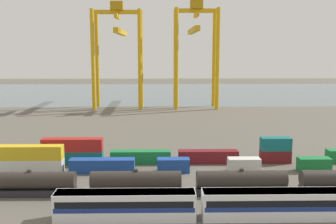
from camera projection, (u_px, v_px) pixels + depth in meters
name	position (u px, v px, depth m)	size (l,w,h in m)	color
ground_plane	(190.00, 130.00, 114.95)	(420.00, 420.00, 0.00)	#5B564C
harbour_water	(176.00, 93.00, 215.56)	(400.00, 110.00, 0.01)	slate
passenger_train	(272.00, 203.00, 54.12)	(58.77, 3.14, 3.90)	silver
freight_tank_row	(189.00, 182.00, 63.21)	(64.42, 2.72, 4.18)	#232326
shipping_container_0	(31.00, 166.00, 74.43)	(12.10, 2.44, 2.60)	silver
shipping_container_1	(30.00, 152.00, 74.03)	(12.10, 2.44, 2.60)	gold
shipping_container_2	(102.00, 166.00, 74.68)	(12.10, 2.44, 2.60)	#1C4299
shipping_container_3	(173.00, 165.00, 74.93)	(6.04, 2.44, 2.60)	#1C4299
shipping_container_4	(244.00, 165.00, 75.18)	(6.04, 2.44, 2.60)	silver
shipping_container_5	(314.00, 164.00, 75.43)	(6.04, 2.44, 2.60)	#197538
shipping_container_7	(5.00, 158.00, 80.20)	(12.10, 2.44, 2.60)	orange
shipping_container_8	(73.00, 157.00, 80.46)	(12.10, 2.44, 2.60)	#146066
shipping_container_9	(72.00, 145.00, 80.06)	(12.10, 2.44, 2.60)	#AD211C
shipping_container_10	(141.00, 157.00, 80.72)	(12.10, 2.44, 2.60)	#197538
shipping_container_11	(208.00, 157.00, 80.97)	(12.10, 2.44, 2.60)	maroon
shipping_container_12	(275.00, 156.00, 81.23)	(6.04, 2.44, 2.60)	maroon
shipping_container_13	(276.00, 144.00, 80.83)	(6.04, 2.44, 2.60)	#146066
gantry_crane_west	(118.00, 43.00, 158.53)	(19.36, 38.20, 41.23)	gold
gantry_crane_central	(195.00, 42.00, 159.39)	(17.32, 40.43, 41.79)	gold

